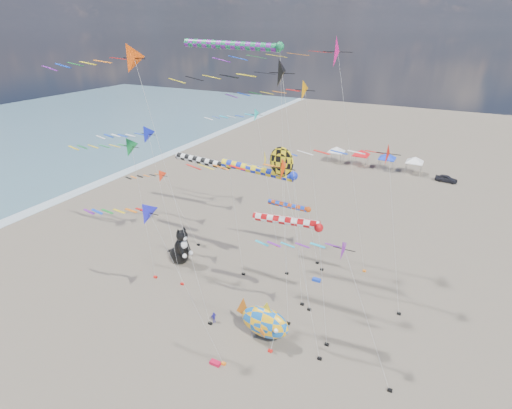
{
  "coord_description": "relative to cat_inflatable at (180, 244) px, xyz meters",
  "views": [
    {
      "loc": [
        14.72,
        -16.84,
        25.61
      ],
      "look_at": [
        0.1,
        12.0,
        11.04
      ],
      "focal_mm": 28.0,
      "sensor_mm": 36.0,
      "label": 1
    }
  ],
  "objects": [
    {
      "name": "fish_inflatable",
      "position": [
        14.32,
        -7.14,
        -0.36
      ],
      "size": [
        6.0,
        2.85,
        4.33
      ],
      "color": "blue",
      "rests_on": "ground"
    },
    {
      "name": "windsock_4",
      "position": [
        3.48,
        1.02,
        10.2
      ],
      "size": [
        8.11,
        0.79,
        13.09
      ],
      "color": "black",
      "rests_on": "ground"
    },
    {
      "name": "delta_kite_10",
      "position": [
        19.83,
        -7.65,
        7.95
      ],
      "size": [
        11.05,
        1.81,
        11.66
      ],
      "color": "#771D97",
      "rests_on": "ground"
    },
    {
      "name": "child_green",
      "position": [
        12.65,
        -5.29,
        -1.92
      ],
      "size": [
        0.54,
        0.45,
        1.01
      ],
      "primitive_type": "imported",
      "rotation": [
        0.0,
        0.0,
        0.16
      ],
      "color": "#257E20",
      "rests_on": "ground"
    },
    {
      "name": "ground",
      "position": [
        11.33,
        -15.05,
        -2.42
      ],
      "size": [
        260.0,
        260.0,
        0.0
      ],
      "primitive_type": "plane",
      "color": "brown",
      "rests_on": "ground"
    },
    {
      "name": "parked_car",
      "position": [
        26.18,
        42.95,
        -1.79
      ],
      "size": [
        3.89,
        1.96,
        1.27
      ],
      "primitive_type": "imported",
      "rotation": [
        0.0,
        0.0,
        1.44
      ],
      "color": "#26262D",
      "rests_on": "ground"
    },
    {
      "name": "windsock_1",
      "position": [
        10.91,
        -1.0,
        11.03
      ],
      "size": [
        8.84,
        0.8,
        13.91
      ],
      "color": "#1328C1",
      "rests_on": "ground"
    },
    {
      "name": "child_blue",
      "position": [
        9.04,
        -7.1,
        -1.87
      ],
      "size": [
        0.55,
        0.7,
        1.11
      ],
      "primitive_type": "imported",
      "rotation": [
        0.0,
        0.0,
        1.07
      ],
      "color": "#362EB7",
      "rests_on": "ground"
    },
    {
      "name": "delta_kite_2",
      "position": [
        7.5,
        -11.15,
        10.42
      ],
      "size": [
        10.46,
        1.9,
        14.14
      ],
      "color": "#201FDC",
      "rests_on": "ground"
    },
    {
      "name": "delta_kite_8",
      "position": [
        2.98,
        -7.53,
        20.66
      ],
      "size": [
        14.86,
        2.38,
        24.6
      ],
      "color": "#F14C0B",
      "rests_on": "ground"
    },
    {
      "name": "delta_kite_3",
      "position": [
        -4.11,
        -3.92,
        11.77
      ],
      "size": [
        10.85,
        2.2,
        15.62
      ],
      "color": "#14873A",
      "rests_on": "ground"
    },
    {
      "name": "cat_inflatable",
      "position": [
        0.0,
        0.0,
        0.0
      ],
      "size": [
        3.95,
        2.72,
        4.85
      ],
      "primitive_type": null,
      "rotation": [
        0.0,
        0.0,
        -0.28
      ],
      "color": "black",
      "rests_on": "ground"
    },
    {
      "name": "windsock_2",
      "position": [
        10.85,
        6.97,
        4.23
      ],
      "size": [
        6.55,
        0.67,
        7.04
      ],
      "color": "#C03E0D",
      "rests_on": "ground"
    },
    {
      "name": "kite_bag_3",
      "position": [
        15.5,
        3.58,
        -2.27
      ],
      "size": [
        0.9,
        0.44,
        0.3
      ],
      "primitive_type": "cube",
      "color": "#1338C7",
      "rests_on": "ground"
    },
    {
      "name": "delta_kite_0",
      "position": [
        13.86,
        -7.04,
        13.15
      ],
      "size": [
        12.56,
        1.98,
        16.95
      ],
      "color": "#FF3C05",
      "rests_on": "ground"
    },
    {
      "name": "tent_row",
      "position": [
        12.83,
        44.95,
        0.73
      ],
      "size": [
        19.2,
        4.2,
        3.8
      ],
      "color": "white",
      "rests_on": "ground"
    },
    {
      "name": "windsock_0",
      "position": [
        15.58,
        -5.2,
        8.76
      ],
      "size": [
        7.21,
        0.72,
        11.62
      ],
      "color": "red",
      "rests_on": "ground"
    },
    {
      "name": "delta_kite_11",
      "position": [
        12.56,
        -1.44,
        19.47
      ],
      "size": [
        13.32,
        2.48,
        23.45
      ],
      "color": "black",
      "rests_on": "ground"
    },
    {
      "name": "delta_kite_1",
      "position": [
        11.48,
        5.88,
        17.19
      ],
      "size": [
        11.35,
        2.24,
        21.06
      ],
      "color": "orange",
      "rests_on": "ground"
    },
    {
      "name": "delta_kite_6",
      "position": [
        -4.23,
        4.17,
        6.24
      ],
      "size": [
        8.38,
        1.73,
        9.89
      ],
      "color": "#FF3414",
      "rests_on": "ground"
    },
    {
      "name": "kite_bag_1",
      "position": [
        13.16,
        -5.02,
        -2.27
      ],
      "size": [
        0.9,
        0.44,
        0.3
      ],
      "primitive_type": "cube",
      "color": "black",
      "rests_on": "ground"
    },
    {
      "name": "windsock_3",
      "position": [
        6.01,
        3.34,
        21.36
      ],
      "size": [
        11.68,
        0.8,
        24.27
      ],
      "color": "#167D47",
      "rests_on": "ground"
    },
    {
      "name": "delta_kite_4",
      "position": [
        14.16,
        7.79,
        20.75
      ],
      "size": [
        18.07,
        3.22,
        25.02
      ],
      "color": "#DA1472",
      "rests_on": "ground"
    },
    {
      "name": "kite_bag_0",
      "position": [
        11.91,
        -11.46,
        -2.27
      ],
      "size": [
        0.9,
        0.44,
        0.3
      ],
      "primitive_type": "cube",
      "color": "red",
      "rests_on": "ground"
    },
    {
      "name": "angelfish_kite",
      "position": [
        13.21,
        -2.23,
        12.52
      ],
      "size": [
        3.74,
        3.02,
        16.38
      ],
      "color": "yellow",
      "rests_on": "ground"
    },
    {
      "name": "delta_kite_9",
      "position": [
        20.04,
        1.9,
        12.82
      ],
      "size": [
        12.5,
        2.29,
        16.71
      ],
      "color": "red",
      "rests_on": "ground"
    },
    {
      "name": "delta_kite_7",
      "position": [
        -2.38,
        -3.62,
        13.11
      ],
      "size": [
        11.17,
        1.96,
        16.87
      ],
      "color": "#1421C6",
      "rests_on": "ground"
    },
    {
      "name": "person_adult",
      "position": [
        13.28,
        -7.18,
        -1.6
      ],
      "size": [
        0.71,
        0.7,
        1.65
      ],
      "primitive_type": "imported",
      "rotation": [
        0.0,
        0.0,
        0.77
      ],
      "color": "slate",
      "rests_on": "ground"
    },
    {
      "name": "delta_kite_5",
      "position": [
        4.94,
        8.43,
        13.36
      ],
      "size": [
        9.22,
        1.68,
        17.06
      ],
      "color": "#1FCCC7",
      "rests_on": "ground"
    }
  ]
}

